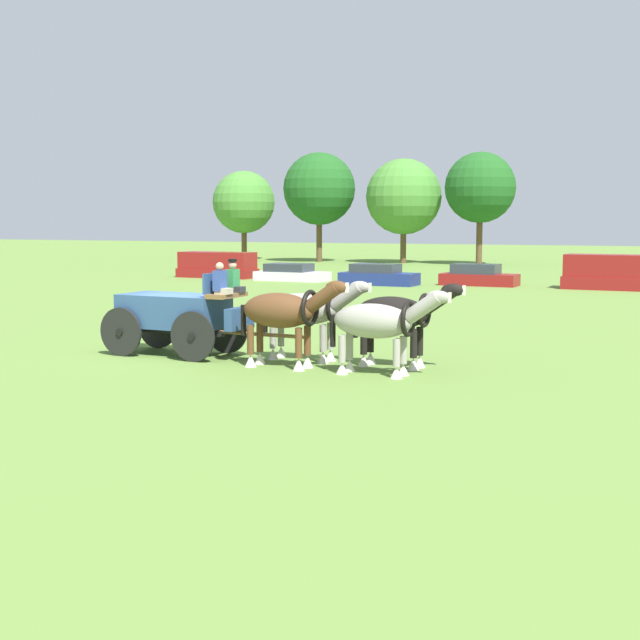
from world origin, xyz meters
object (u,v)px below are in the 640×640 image
(draft_horse_rear_near, at_px, (307,311))
(draft_horse_lead_off, at_px, (379,323))
(draft_horse_lead_near, at_px, (398,316))
(parked_vehicle_d, at_px, (478,276))
(parked_vehicle_e, at_px, (609,273))
(draft_horse_rear_off, at_px, (284,313))
(parked_vehicle_b, at_px, (291,273))
(show_wagon, at_px, (179,312))
(parked_vehicle_c, at_px, (378,276))
(parked_vehicle_a, at_px, (217,265))

(draft_horse_rear_near, xyz_separation_m, draft_horse_lead_off, (2.51, -1.47, -0.06))
(draft_horse_lead_near, relative_size, parked_vehicle_d, 0.68)
(parked_vehicle_d, bearing_deg, draft_horse_lead_off, -82.72)
(parked_vehicle_e, bearing_deg, parked_vehicle_d, 177.23)
(draft_horse_lead_near, distance_m, draft_horse_lead_off, 1.30)
(draft_horse_rear_off, height_order, draft_horse_lead_off, draft_horse_rear_off)
(parked_vehicle_b, bearing_deg, draft_horse_rear_near, -65.75)
(show_wagon, relative_size, parked_vehicle_b, 1.31)
(show_wagon, distance_m, draft_horse_lead_near, 6.30)
(parked_vehicle_c, relative_size, parked_vehicle_d, 1.02)
(draft_horse_lead_near, xyz_separation_m, parked_vehicle_e, (3.19, 28.81, -0.43))
(show_wagon, height_order, draft_horse_rear_off, show_wagon)
(parked_vehicle_e, bearing_deg, draft_horse_lead_near, -96.31)
(show_wagon, relative_size, parked_vehicle_d, 1.35)
(parked_vehicle_a, height_order, parked_vehicle_b, parked_vehicle_a)
(parked_vehicle_d, bearing_deg, parked_vehicle_c, -162.25)
(show_wagon, relative_size, draft_horse_lead_near, 1.99)
(draft_horse_rear_near, distance_m, draft_horse_rear_off, 1.30)
(draft_horse_rear_near, bearing_deg, draft_horse_lead_near, -3.85)
(parked_vehicle_a, relative_size, parked_vehicle_c, 1.16)
(draft_horse_rear_off, bearing_deg, draft_horse_lead_near, 22.60)
(show_wagon, distance_m, parked_vehicle_a, 33.48)
(parked_vehicle_c, distance_m, parked_vehicle_e, 12.69)
(draft_horse_lead_near, distance_m, parked_vehicle_d, 29.44)
(draft_horse_rear_off, bearing_deg, draft_horse_rear_near, 85.61)
(parked_vehicle_b, bearing_deg, parked_vehicle_d, 1.45)
(draft_horse_rear_off, bearing_deg, draft_horse_lead_off, -3.85)
(show_wagon, bearing_deg, parked_vehicle_c, 96.46)
(draft_horse_rear_near, relative_size, parked_vehicle_c, 0.71)
(parked_vehicle_b, xyz_separation_m, parked_vehicle_e, (18.71, -0.05, 0.46))
(show_wagon, xyz_separation_m, draft_horse_lead_near, (6.29, 0.23, 0.13))
(show_wagon, xyz_separation_m, parked_vehicle_b, (-9.23, 29.09, -0.75))
(parked_vehicle_b, xyz_separation_m, parked_vehicle_d, (11.54, 0.29, 0.08))
(draft_horse_rear_off, xyz_separation_m, draft_horse_lead_off, (2.61, -0.18, -0.13))
(show_wagon, bearing_deg, parked_vehicle_d, 85.49)
(show_wagon, distance_m, parked_vehicle_c, 27.83)
(draft_horse_rear_off, bearing_deg, parked_vehicle_c, 103.27)
(parked_vehicle_c, xyz_separation_m, parked_vehicle_e, (12.61, 1.40, 0.38))
(parked_vehicle_b, bearing_deg, draft_horse_lead_off, -62.90)
(parked_vehicle_e, bearing_deg, show_wagon, -108.08)
(draft_horse_rear_off, height_order, parked_vehicle_c, draft_horse_rear_off)
(draft_horse_rear_near, bearing_deg, parked_vehicle_b, 114.25)
(draft_horse_rear_near, relative_size, draft_horse_lead_near, 1.06)
(show_wagon, xyz_separation_m, parked_vehicle_d, (2.32, 29.38, -0.68))
(parked_vehicle_b, bearing_deg, draft_horse_lead_near, -61.73)
(draft_horse_rear_off, relative_size, draft_horse_lead_off, 0.98)
(draft_horse_rear_near, bearing_deg, parked_vehicle_d, 92.73)
(parked_vehicle_b, relative_size, parked_vehicle_e, 0.93)
(draft_horse_rear_near, xyz_separation_m, draft_horse_rear_off, (-0.10, -1.30, 0.07))
(show_wagon, height_order, draft_horse_rear_near, show_wagon)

